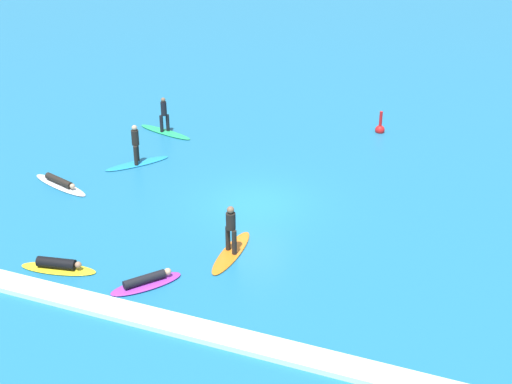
% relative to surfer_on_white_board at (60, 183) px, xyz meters
% --- Properties ---
extents(ground_plane, '(120.00, 120.00, 0.00)m').
position_rel_surfer_on_white_board_xyz_m(ground_plane, '(8.14, 1.53, -0.13)').
color(ground_plane, '#1E6B93').
rests_on(ground_plane, ground).
extents(surfer_on_white_board, '(3.23, 1.58, 0.38)m').
position_rel_surfer_on_white_board_xyz_m(surfer_on_white_board, '(0.00, 0.00, 0.00)').
color(surfer_on_white_board, white).
rests_on(surfer_on_white_board, ground_plane).
extents(surfer_on_blue_board, '(2.32, 2.77, 1.85)m').
position_rel_surfer_on_white_board_xyz_m(surfer_on_blue_board, '(1.87, 3.10, 0.39)').
color(surfer_on_blue_board, '#1E8CD1').
rests_on(surfer_on_blue_board, ground_plane).
extents(surfer_on_yellow_board, '(2.74, 1.21, 0.43)m').
position_rel_surfer_on_white_board_xyz_m(surfer_on_yellow_board, '(3.73, -5.40, 0.03)').
color(surfer_on_yellow_board, yellow).
rests_on(surfer_on_yellow_board, ground_plane).
extents(surfer_on_green_board, '(3.24, 1.40, 1.81)m').
position_rel_surfer_on_white_board_xyz_m(surfer_on_green_board, '(1.26, 6.86, 0.29)').
color(surfer_on_green_board, '#23B266').
rests_on(surfer_on_green_board, ground_plane).
extents(surfer_on_purple_board, '(2.10, 2.39, 0.39)m').
position_rel_surfer_on_white_board_xyz_m(surfer_on_purple_board, '(6.94, -5.12, 0.00)').
color(surfer_on_purple_board, purple).
rests_on(surfer_on_purple_board, ground_plane).
extents(surfer_on_orange_board, '(0.73, 3.08, 1.85)m').
position_rel_surfer_on_white_board_xyz_m(surfer_on_orange_board, '(8.73, -2.32, 0.38)').
color(surfer_on_orange_board, orange).
rests_on(surfer_on_orange_board, ground_plane).
extents(marker_buoy, '(0.47, 0.47, 1.19)m').
position_rel_surfer_on_white_board_xyz_m(marker_buoy, '(11.03, 10.79, 0.07)').
color(marker_buoy, red).
rests_on(marker_buoy, ground_plane).
extents(wave_crest, '(19.03, 0.90, 0.18)m').
position_rel_surfer_on_white_board_xyz_m(wave_crest, '(8.14, -6.76, -0.04)').
color(wave_crest, white).
rests_on(wave_crest, ground_plane).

